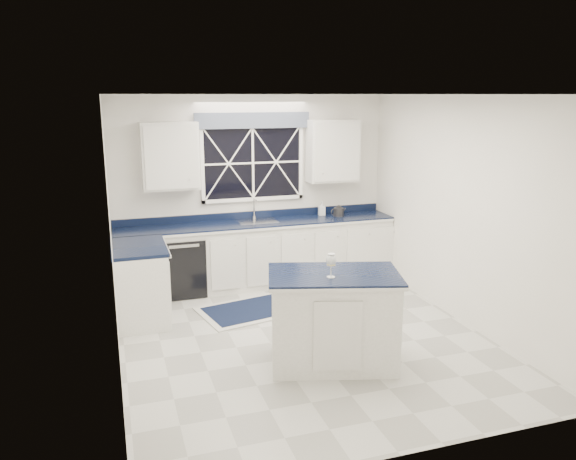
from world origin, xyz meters
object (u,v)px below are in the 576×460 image
object	(u,v)px
kettle	(339,211)
soap_bottle	(322,208)
faucet	(255,208)
dishwasher	(182,265)
wine_glass	(331,261)
island	(333,319)

from	to	relation	value
kettle	soap_bottle	bearing A→B (deg)	140.26
faucet	soap_bottle	xyz separation A→B (m)	(1.03, -0.04, -0.06)
dishwasher	wine_glass	bearing A→B (deg)	-67.91
faucet	kettle	world-z (taller)	faucet
wine_glass	faucet	bearing A→B (deg)	90.08
faucet	soap_bottle	world-z (taller)	faucet
dishwasher	kettle	distance (m)	2.42
dishwasher	island	xyz separation A→B (m)	(1.18, -2.61, 0.08)
dishwasher	faucet	xyz separation A→B (m)	(1.10, 0.19, 0.69)
island	kettle	xyz separation A→B (m)	(1.16, 2.62, 0.53)
kettle	soap_bottle	size ratio (longest dim) A/B	1.21
island	soap_bottle	size ratio (longest dim) A/B	7.11
wine_glass	soap_bottle	distance (m)	3.05
island	soap_bottle	xyz separation A→B (m)	(0.94, 2.76, 0.55)
wine_glass	soap_bottle	world-z (taller)	wine_glass
faucet	dishwasher	bearing A→B (deg)	-169.98
faucet	wine_glass	distance (m)	2.92
faucet	soap_bottle	size ratio (longest dim) A/B	1.46
dishwasher	wine_glass	xyz separation A→B (m)	(1.10, -2.72, 0.73)
dishwasher	island	world-z (taller)	island
island	kettle	distance (m)	2.91
kettle	soap_bottle	xyz separation A→B (m)	(-0.21, 0.15, 0.02)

